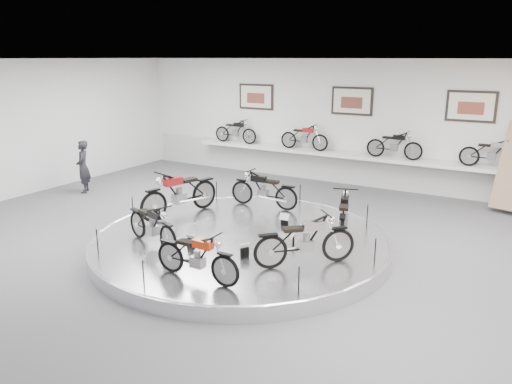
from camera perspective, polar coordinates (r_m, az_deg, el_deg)
The scene contains 21 objects.
floor at distance 10.70m, azimuth -2.60°, elevation -7.04°, with size 16.00×16.00×0.00m, color #4E4E50.
ceiling at distance 9.90m, azimuth -2.89°, elevation 14.92°, with size 16.00×16.00×0.00m, color white.
wall_back at distance 16.35m, azimuth 10.83°, elevation 7.74°, with size 16.00×16.00×0.00m, color silver.
dado_band at distance 16.58m, azimuth 10.56°, elevation 2.76°, with size 15.68×0.04×1.10m, color #BCBCBA.
display_platform at distance 10.88m, azimuth -1.75°, elevation -5.80°, with size 6.40×6.40×0.30m, color silver.
platform_rim at distance 10.83m, azimuth -1.76°, elevation -5.21°, with size 6.40×6.40×0.10m, color #B2B2BA.
shelf at distance 16.23m, azimuth 10.30°, elevation 4.13°, with size 11.00×0.55×0.10m, color silver.
poster_left at distance 17.72m, azimuth 0.01°, elevation 10.84°, with size 1.35×0.06×0.88m, color beige.
poster_center at distance 16.24m, azimuth 10.91°, elevation 10.17°, with size 1.35×0.06×0.88m, color beige.
poster_right at distance 15.44m, azimuth 23.37°, elevation 8.97°, with size 1.35×0.06×0.88m, color beige.
shelf_bike_a at distance 18.00m, azimuth -2.35°, elevation 6.78°, with size 1.22×0.42×0.73m, color black, non-canonical shape.
shelf_bike_b at distance 16.72m, azimuth 5.52°, elevation 6.07°, with size 1.22×0.42×0.73m, color maroon, non-canonical shape.
shelf_bike_c at distance 15.72m, azimuth 15.52°, elevation 5.01°, with size 1.22×0.42×0.73m, color black, non-canonical shape.
shelf_bike_d at distance 15.28m, azimuth 25.33°, elevation 3.81°, with size 1.22×0.42×0.73m, color #B2B2B8, non-canonical shape.
bike_a at distance 10.88m, azimuth 10.01°, elevation -2.52°, with size 1.62×0.57×0.95m, color black, non-canonical shape.
bike_b at distance 12.74m, azimuth 0.90°, elevation 0.30°, with size 1.60×0.56×0.94m, color black, non-canonical shape.
bike_c at distance 12.23m, azimuth -8.72°, elevation -0.09°, with size 1.90×0.67×1.12m, color maroon, non-canonical shape.
bike_d at distance 10.36m, azimuth -11.80°, elevation -3.67°, with size 1.54×0.54×0.91m, color black, non-canonical shape.
bike_e at distance 8.70m, azimuth -6.80°, elevation -7.28°, with size 1.48×0.52×0.87m, color #AA2B0B, non-canonical shape.
bike_f at distance 9.24m, azimuth 5.63°, elevation -5.51°, with size 1.67×0.59×0.98m, color #B2B2B8, non-canonical shape.
visitor at distance 16.12m, azimuth -19.16°, elevation 2.74°, with size 0.59×0.38×1.61m, color black.
Camera 1 is at (5.40, -8.30, 4.04)m, focal length 35.00 mm.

